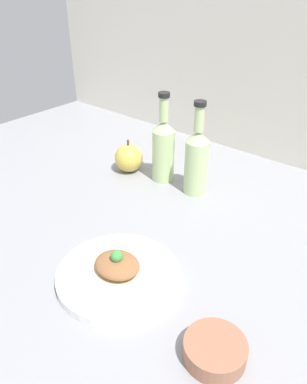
{
  "coord_description": "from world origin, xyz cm",
  "views": [
    {
      "loc": [
        46.19,
        -55.26,
        53.52
      ],
      "look_at": [
        -1.04,
        1.11,
        8.92
      ],
      "focal_mm": 35.0,
      "sensor_mm": 36.0,
      "label": 1
    }
  ],
  "objects_px": {
    "cider_bottle_left": "(163,148)",
    "cider_bottle_right": "(197,159)",
    "plated_food": "(117,267)",
    "plate": "(118,274)",
    "dipping_bowl": "(215,350)",
    "apple": "(129,158)"
  },
  "relations": [
    {
      "from": "plated_food",
      "to": "cider_bottle_right",
      "type": "xyz_separation_m",
      "value": [
        -0.08,
        0.38,
        0.06
      ]
    },
    {
      "from": "apple",
      "to": "dipping_bowl",
      "type": "height_order",
      "value": "apple"
    },
    {
      "from": "cider_bottle_right",
      "to": "dipping_bowl",
      "type": "xyz_separation_m",
      "value": [
        0.32,
        -0.4,
        -0.08
      ]
    },
    {
      "from": "plate",
      "to": "apple",
      "type": "xyz_separation_m",
      "value": [
        -0.3,
        0.35,
        0.03
      ]
    },
    {
      "from": "plate",
      "to": "cider_bottle_left",
      "type": "relative_size",
      "value": 0.95
    },
    {
      "from": "plated_food",
      "to": "plate",
      "type": "bearing_deg",
      "value": 180.0
    },
    {
      "from": "plate",
      "to": "dipping_bowl",
      "type": "xyz_separation_m",
      "value": [
        0.24,
        -0.03,
        0.0
      ]
    },
    {
      "from": "cider_bottle_left",
      "to": "cider_bottle_right",
      "type": "distance_m",
      "value": 0.11
    },
    {
      "from": "cider_bottle_left",
      "to": "cider_bottle_right",
      "type": "xyz_separation_m",
      "value": [
        0.11,
        0.0,
        0.0
      ]
    },
    {
      "from": "plate",
      "to": "dipping_bowl",
      "type": "height_order",
      "value": "dipping_bowl"
    },
    {
      "from": "cider_bottle_right",
      "to": "cider_bottle_left",
      "type": "bearing_deg",
      "value": 180.0
    },
    {
      "from": "plate",
      "to": "dipping_bowl",
      "type": "distance_m",
      "value": 0.24
    },
    {
      "from": "apple",
      "to": "dipping_bowl",
      "type": "bearing_deg",
      "value": -34.99
    },
    {
      "from": "cider_bottle_left",
      "to": "apple",
      "type": "height_order",
      "value": "cider_bottle_left"
    },
    {
      "from": "cider_bottle_left",
      "to": "dipping_bowl",
      "type": "distance_m",
      "value": 0.6
    },
    {
      "from": "cider_bottle_left",
      "to": "plated_food",
      "type": "bearing_deg",
      "value": -63.44
    },
    {
      "from": "cider_bottle_left",
      "to": "dipping_bowl",
      "type": "height_order",
      "value": "cider_bottle_left"
    },
    {
      "from": "plate",
      "to": "cider_bottle_right",
      "type": "height_order",
      "value": "cider_bottle_right"
    },
    {
      "from": "cider_bottle_right",
      "to": "apple",
      "type": "xyz_separation_m",
      "value": [
        -0.22,
        -0.03,
        -0.06
      ]
    },
    {
      "from": "plated_food",
      "to": "cider_bottle_left",
      "type": "relative_size",
      "value": 0.69
    },
    {
      "from": "dipping_bowl",
      "to": "plated_food",
      "type": "bearing_deg",
      "value": 173.94
    },
    {
      "from": "apple",
      "to": "dipping_bowl",
      "type": "distance_m",
      "value": 0.66
    }
  ]
}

